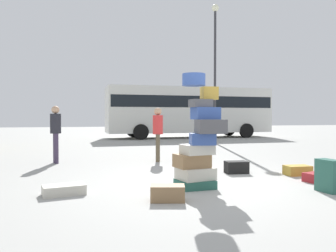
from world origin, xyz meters
name	(u,v)px	position (x,y,z in m)	size (l,w,h in m)	color
ground_plane	(212,186)	(0.00, 0.00, 0.00)	(80.00, 80.00, 0.00)	#9E9E99
suitcase_tower	(199,142)	(-0.32, -0.13, 0.84)	(0.87, 0.74, 2.09)	#26594C
suitcase_brown_right_side	(168,193)	(-1.13, -0.91, 0.12)	(0.52, 0.32, 0.25)	olive
suitcase_tan_left_side	(298,170)	(2.30, 0.57, 0.11)	(0.55, 0.35, 0.22)	#B28C33
suitcase_maroon_behind_tower	(322,177)	(2.30, -0.22, 0.09)	(0.71, 0.43, 0.18)	maroon
suitcase_black_foreground_near	(236,167)	(1.09, 1.17, 0.14)	(0.51, 0.32, 0.28)	black
suitcase_teal_upright_blue	(328,176)	(1.74, -1.04, 0.28)	(0.24, 0.41, 0.57)	#26594C
suitcase_cream_white_trunk	(64,190)	(-2.71, -0.06, 0.08)	(0.68, 0.37, 0.17)	beige
person_bearded_onlooker	(56,129)	(-3.08, 4.06, 0.97)	(0.30, 0.34, 1.62)	#3F334C
person_tourist_with_camera	(158,129)	(-0.19, 3.69, 0.95)	(0.30, 0.33, 1.58)	brown
parked_bus	(189,109)	(4.42, 14.45, 1.83)	(10.46, 2.85, 3.15)	silver
lamp_post	(215,54)	(4.18, 9.71, 4.44)	(0.36, 0.36, 6.92)	#333338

